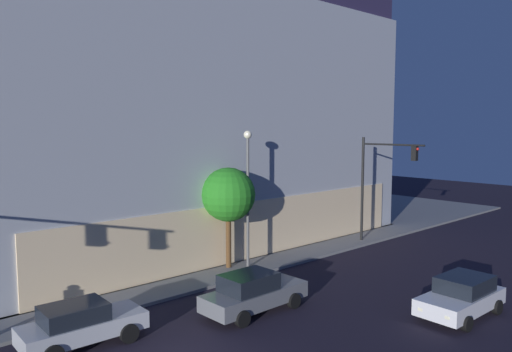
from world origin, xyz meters
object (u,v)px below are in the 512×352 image
street_lamp_sidewalk (248,182)px  sidewalk_tree (228,195)px  traffic_light_far_corner (380,173)px  car_silver (81,324)px  modern_building (153,105)px  car_white (462,296)px  car_grey (253,292)px

street_lamp_sidewalk → sidewalk_tree: street_lamp_sidewalk is taller
traffic_light_far_corner → street_lamp_sidewalk: bearing=171.0°
traffic_light_far_corner → sidewalk_tree: traffic_light_far_corner is taller
car_silver → modern_building: bearing=51.6°
modern_building → car_white: bearing=-88.5°
car_silver → car_white: 15.11m
street_lamp_sidewalk → car_white: bearing=-78.1°
traffic_light_far_corner → car_grey: size_ratio=1.45×
traffic_light_far_corner → car_silver: size_ratio=1.59×
car_silver → car_grey: size_ratio=0.91×
modern_building → street_lamp_sidewalk: (-1.65, -12.46, -4.56)m
traffic_light_far_corner → street_lamp_sidewalk: 10.20m
modern_building → sidewalk_tree: bearing=-101.7°
traffic_light_far_corner → street_lamp_sidewalk: street_lamp_sidewalk is taller
street_lamp_sidewalk → sidewalk_tree: 1.29m
modern_building → car_grey: 20.04m
street_lamp_sidewalk → traffic_light_far_corner: bearing=-9.0°
traffic_light_far_corner → car_white: 12.74m
street_lamp_sidewalk → car_grey: bearing=-129.4°
traffic_light_far_corner → car_white: size_ratio=1.60×
street_lamp_sidewalk → sidewalk_tree: (-0.78, 0.71, -0.73)m
sidewalk_tree → car_white: size_ratio=1.26×
modern_building → traffic_light_far_corner: 17.03m
car_white → traffic_light_far_corner: bearing=50.0°
modern_building → car_white: 24.88m
modern_building → street_lamp_sidewalk: bearing=-97.6°
traffic_light_far_corner → car_silver: 21.13m
traffic_light_far_corner → car_white: (-7.79, -9.27, -3.96)m
car_silver → car_white: (12.92, -7.83, 0.00)m
sidewalk_tree → car_silver: size_ratio=1.25×
street_lamp_sidewalk → car_grey: size_ratio=1.55×
traffic_light_far_corner → car_white: bearing=-130.0°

